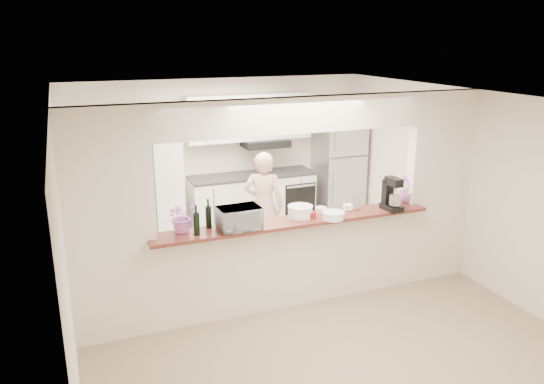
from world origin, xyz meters
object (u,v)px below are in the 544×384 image
refrigerator (338,171)px  person (264,207)px  stand_mixer (392,195)px  toaster_oven (239,218)px

refrigerator → person: size_ratio=1.07×
person → stand_mixer: bearing=155.8°
stand_mixer → toaster_oven: bearing=178.9°
refrigerator → toaster_oven: bearing=-135.0°
toaster_oven → stand_mixer: 1.95m
stand_mixer → person: person is taller
refrigerator → stand_mixer: (-0.80, -2.79, 0.42)m
refrigerator → toaster_oven: refrigerator is taller
refrigerator → toaster_oven: size_ratio=3.70×
refrigerator → stand_mixer: size_ratio=4.14×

